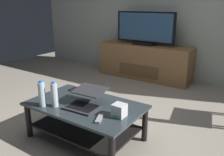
{
  "coord_description": "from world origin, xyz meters",
  "views": [
    {
      "loc": [
        1.47,
        -2.02,
        1.39
      ],
      "look_at": [
        0.0,
        0.17,
        0.55
      ],
      "focal_mm": 37.73,
      "sensor_mm": 36.0,
      "label": 1
    }
  ],
  "objects_px": {
    "television": "(145,29)",
    "coffee_table": "(85,115)",
    "water_bottle_far": "(42,94)",
    "media_cabinet": "(144,61)",
    "router_box": "(119,110)",
    "water_bottle_near": "(54,95)",
    "laptop": "(86,100)",
    "tv_remote": "(99,119)",
    "cell_phone": "(74,89)"
  },
  "relations": [
    {
      "from": "television",
      "to": "water_bottle_far",
      "type": "distance_m",
      "value": 2.58
    },
    {
      "from": "router_box",
      "to": "water_bottle_far",
      "type": "bearing_deg",
      "value": -162.69
    },
    {
      "from": "coffee_table",
      "to": "router_box",
      "type": "bearing_deg",
      "value": -4.77
    },
    {
      "from": "coffee_table",
      "to": "water_bottle_near",
      "type": "distance_m",
      "value": 0.39
    },
    {
      "from": "television",
      "to": "router_box",
      "type": "relative_size",
      "value": 9.49
    },
    {
      "from": "router_box",
      "to": "water_bottle_near",
      "type": "distance_m",
      "value": 0.68
    },
    {
      "from": "water_bottle_far",
      "to": "tv_remote",
      "type": "xyz_separation_m",
      "value": [
        0.65,
        0.08,
        -0.12
      ]
    },
    {
      "from": "router_box",
      "to": "water_bottle_near",
      "type": "bearing_deg",
      "value": -165.19
    },
    {
      "from": "media_cabinet",
      "to": "television",
      "type": "relative_size",
      "value": 1.56
    },
    {
      "from": "cell_phone",
      "to": "television",
      "type": "bearing_deg",
      "value": 88.44
    },
    {
      "from": "coffee_table",
      "to": "water_bottle_far",
      "type": "bearing_deg",
      "value": -139.55
    },
    {
      "from": "coffee_table",
      "to": "router_box",
      "type": "relative_size",
      "value": 9.72
    },
    {
      "from": "laptop",
      "to": "tv_remote",
      "type": "relative_size",
      "value": 2.6
    },
    {
      "from": "television",
      "to": "coffee_table",
      "type": "bearing_deg",
      "value": -78.5
    },
    {
      "from": "television",
      "to": "laptop",
      "type": "distance_m",
      "value": 2.4
    },
    {
      "from": "television",
      "to": "water_bottle_far",
      "type": "height_order",
      "value": "television"
    },
    {
      "from": "laptop",
      "to": "water_bottle_far",
      "type": "xyz_separation_m",
      "value": [
        -0.36,
        -0.24,
        0.06
      ]
    },
    {
      "from": "water_bottle_near",
      "to": "television",
      "type": "bearing_deg",
      "value": 95.72
    },
    {
      "from": "laptop",
      "to": "water_bottle_far",
      "type": "bearing_deg",
      "value": -145.52
    },
    {
      "from": "router_box",
      "to": "water_bottle_far",
      "type": "xyz_separation_m",
      "value": [
        -0.76,
        -0.24,
        0.07
      ]
    },
    {
      "from": "media_cabinet",
      "to": "tv_remote",
      "type": "height_order",
      "value": "media_cabinet"
    },
    {
      "from": "media_cabinet",
      "to": "laptop",
      "type": "relative_size",
      "value": 4.3
    },
    {
      "from": "coffee_table",
      "to": "cell_phone",
      "type": "height_order",
      "value": "cell_phone"
    },
    {
      "from": "water_bottle_far",
      "to": "coffee_table",
      "type": "bearing_deg",
      "value": 40.45
    },
    {
      "from": "media_cabinet",
      "to": "water_bottle_far",
      "type": "relative_size",
      "value": 6.6
    },
    {
      "from": "water_bottle_near",
      "to": "cell_phone",
      "type": "distance_m",
      "value": 0.52
    },
    {
      "from": "laptop",
      "to": "tv_remote",
      "type": "bearing_deg",
      "value": -28.8
    },
    {
      "from": "cell_phone",
      "to": "water_bottle_near",
      "type": "bearing_deg",
      "value": -72.81
    },
    {
      "from": "laptop",
      "to": "water_bottle_near",
      "type": "height_order",
      "value": "water_bottle_near"
    },
    {
      "from": "media_cabinet",
      "to": "water_bottle_near",
      "type": "distance_m",
      "value": 2.53
    },
    {
      "from": "laptop",
      "to": "tv_remote",
      "type": "height_order",
      "value": "laptop"
    },
    {
      "from": "coffee_table",
      "to": "water_bottle_near",
      "type": "xyz_separation_m",
      "value": [
        -0.21,
        -0.21,
        0.25
      ]
    },
    {
      "from": "television",
      "to": "media_cabinet",
      "type": "bearing_deg",
      "value": 90.0
    },
    {
      "from": "laptop",
      "to": "cell_phone",
      "type": "relative_size",
      "value": 2.97
    },
    {
      "from": "router_box",
      "to": "cell_phone",
      "type": "relative_size",
      "value": 0.86
    },
    {
      "from": "media_cabinet",
      "to": "tv_remote",
      "type": "distance_m",
      "value": 2.61
    },
    {
      "from": "cell_phone",
      "to": "media_cabinet",
      "type": "bearing_deg",
      "value": 88.42
    },
    {
      "from": "tv_remote",
      "to": "router_box",
      "type": "bearing_deg",
      "value": 30.8
    },
    {
      "from": "media_cabinet",
      "to": "tv_remote",
      "type": "xyz_separation_m",
      "value": [
        0.79,
        -2.49,
        0.08
      ]
    },
    {
      "from": "laptop",
      "to": "cell_phone",
      "type": "distance_m",
      "value": 0.52
    },
    {
      "from": "coffee_table",
      "to": "media_cabinet",
      "type": "bearing_deg",
      "value": 101.4
    },
    {
      "from": "water_bottle_near",
      "to": "cell_phone",
      "type": "relative_size",
      "value": 1.88
    },
    {
      "from": "coffee_table",
      "to": "laptop",
      "type": "relative_size",
      "value": 2.83
    },
    {
      "from": "coffee_table",
      "to": "router_box",
      "type": "height_order",
      "value": "router_box"
    },
    {
      "from": "media_cabinet",
      "to": "router_box",
      "type": "height_order",
      "value": "media_cabinet"
    },
    {
      "from": "media_cabinet",
      "to": "television",
      "type": "height_order",
      "value": "television"
    },
    {
      "from": "router_box",
      "to": "coffee_table",
      "type": "bearing_deg",
      "value": 175.23
    },
    {
      "from": "router_box",
      "to": "tv_remote",
      "type": "bearing_deg",
      "value": -126.39
    },
    {
      "from": "laptop",
      "to": "water_bottle_far",
      "type": "height_order",
      "value": "water_bottle_far"
    },
    {
      "from": "coffee_table",
      "to": "water_bottle_near",
      "type": "height_order",
      "value": "water_bottle_near"
    }
  ]
}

